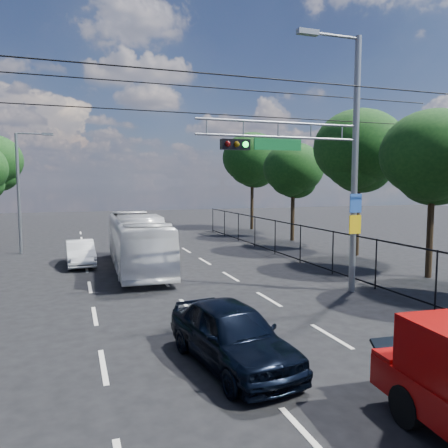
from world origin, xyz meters
name	(u,v)px	position (x,y,z in m)	size (l,w,h in m)	color
ground	(309,438)	(0.00, 0.00, 0.00)	(120.00, 120.00, 0.00)	black
lane_markings	(155,272)	(0.00, 14.00, 0.01)	(6.12, 38.00, 0.01)	beige
signal_mast	(327,153)	(5.28, 7.99, 5.24)	(6.43, 0.39, 9.50)	slate
streetlight_left	(21,186)	(-6.33, 22.00, 3.94)	(2.09, 0.22, 7.08)	slate
utility_wires	(180,92)	(0.00, 8.83, 7.23)	(22.00, 5.04, 0.74)	black
fence_right	(319,248)	(7.60, 12.17, 1.03)	(0.06, 34.03, 2.00)	black
tree_right_b	(433,162)	(11.22, 9.02, 5.06)	(4.50, 4.50, 7.31)	black
tree_right_c	(359,155)	(11.82, 15.02, 5.73)	(5.10, 5.10, 8.29)	black
tree_right_d	(293,173)	(11.42, 22.02, 4.85)	(4.32, 4.32, 7.02)	black
tree_right_e	(252,163)	(11.62, 30.02, 5.94)	(5.28, 5.28, 8.58)	black
navy_hatchback	(232,334)	(-0.20, 3.12, 0.73)	(1.72, 4.27, 1.46)	black
white_bus	(138,242)	(-0.64, 15.09, 1.32)	(2.22, 9.50, 2.65)	silver
white_van	(80,253)	(-3.25, 17.07, 0.62)	(1.32, 3.79, 1.25)	silver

